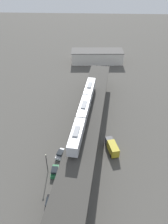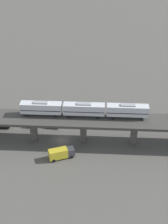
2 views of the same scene
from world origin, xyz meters
name	(u,v)px [view 2 (image 2 of 2)]	position (x,y,z in m)	size (l,w,h in m)	color
ground_plane	(62,140)	(0.00, 0.00, 0.00)	(400.00, 400.00, 0.00)	#4C4944
elevated_viaduct	(61,121)	(-0.02, -0.19, 6.94)	(18.32, 92.37, 8.10)	#393733
subway_train	(84,109)	(-0.68, 6.71, 10.64)	(6.83, 37.28, 4.45)	silver
street_car_green	(33,124)	(-7.95, -9.64, 0.94)	(1.96, 4.41, 1.89)	#1E6638
street_car_silver	(53,125)	(-7.25, -3.11, 0.94)	(2.82, 4.71, 1.89)	#B7BABF
street_car_black	(3,126)	(-7.67, -19.16, 0.94)	(1.95, 4.40, 1.89)	black
delivery_truck	(61,153)	(8.25, -0.19, 1.76)	(4.10, 7.54, 3.20)	#333338
street_lamp	(34,113)	(-9.97, -9.18, 4.11)	(0.44, 0.44, 6.94)	black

